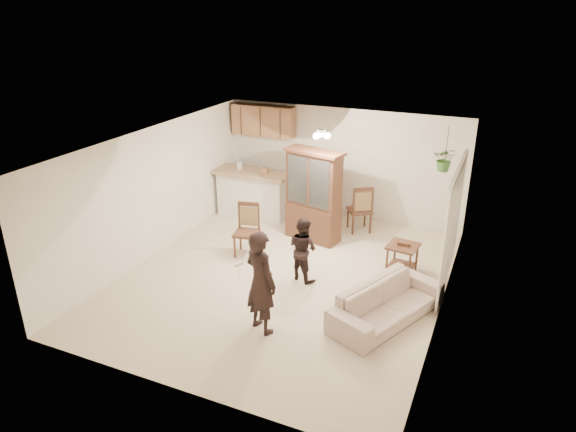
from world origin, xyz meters
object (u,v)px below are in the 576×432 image
at_px(side_table, 402,259).
at_px(chair_hutch_right, 359,218).
at_px(sofa, 387,299).
at_px(china_hutch, 314,196).
at_px(child, 303,245).
at_px(chair_hutch_left, 327,206).
at_px(adult, 261,277).
at_px(chair_bar, 247,241).

xyz_separation_m(side_table, chair_hutch_right, (-1.27, 1.57, -0.00)).
distance_m(sofa, china_hutch, 3.22).
height_order(child, chair_hutch_left, child).
bearing_deg(chair_hutch_right, sofa, 80.27).
height_order(adult, chair_hutch_left, adult).
distance_m(adult, china_hutch, 3.39).
xyz_separation_m(adult, chair_hutch_left, (-0.55, 4.50, -0.59)).
xyz_separation_m(adult, china_hutch, (-0.46, 3.36, 0.05)).
height_order(sofa, adult, adult).
bearing_deg(china_hutch, chair_hutch_right, 59.06).
bearing_deg(side_table, sofa, -86.36).
distance_m(adult, chair_bar, 2.63).
height_order(adult, child, adult).
bearing_deg(sofa, child, 92.13).
height_order(side_table, chair_hutch_left, chair_hutch_left).
height_order(child, chair_hutch_right, child).
relative_size(chair_hutch_left, chair_hutch_right, 1.02).
distance_m(child, chair_bar, 1.49).
relative_size(side_table, chair_hutch_right, 0.61).
xyz_separation_m(chair_bar, chair_hutch_right, (1.69, 2.02, 0.01)).
relative_size(sofa, china_hutch, 0.97).
xyz_separation_m(adult, child, (-0.02, 1.70, -0.22)).
relative_size(chair_bar, chair_hutch_left, 0.96).
height_order(child, side_table, child).
distance_m(adult, child, 1.71).
distance_m(sofa, adult, 2.03).
distance_m(side_table, chair_hutch_right, 2.02).
height_order(sofa, china_hutch, china_hutch).
bearing_deg(chair_hutch_right, adult, 52.49).
relative_size(sofa, side_table, 2.92).
height_order(sofa, child, child).
xyz_separation_m(adult, chair_hutch_right, (0.31, 4.16, -0.60)).
bearing_deg(side_table, adult, -121.25).
relative_size(child, chair_bar, 1.30).
distance_m(child, chair_hutch_right, 2.51).
distance_m(chair_bar, chair_hutch_left, 2.50).
bearing_deg(child, chair_hutch_left, -59.23).
bearing_deg(china_hutch, chair_bar, -114.28).
xyz_separation_m(sofa, chair_hutch_right, (-1.37, 3.14, -0.07)).
bearing_deg(adult, chair_hutch_right, -69.35).
distance_m(child, side_table, 1.87).
bearing_deg(sofa, side_table, 27.42).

